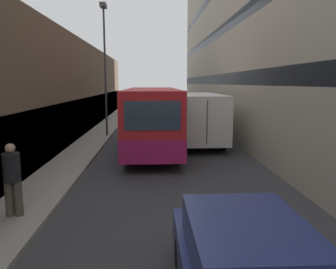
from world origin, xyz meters
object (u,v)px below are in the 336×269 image
Objects in this scene: box_truck at (195,115)px; street_lamp at (105,48)px; pedestrian at (12,177)px; bus at (152,117)px.

street_lamp is (-5.38, 1.69, 3.99)m from box_truck.
street_lamp reaches higher than box_truck.
pedestrian is 0.23× the size of street_lamp.
street_lamp is at bearing 162.61° from box_truck.
bus is 3.27m from box_truck.
pedestrian is at bearing -118.19° from box_truck.
bus is at bearing -52.80° from street_lamp.
pedestrian is (-3.44, -8.99, -0.53)m from bus.
pedestrian is at bearing -92.53° from street_lamp.
street_lamp is at bearing 127.20° from bus.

